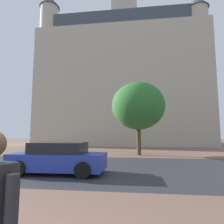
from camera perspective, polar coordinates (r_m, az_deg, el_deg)
ground_plane at (r=11.63m, az=-2.18°, el=-14.91°), size 120.00×120.00×0.00m
street_asphalt_strip at (r=10.52m, az=-3.24°, el=-15.78°), size 120.00×8.53×0.00m
landmark_building at (r=35.47m, az=3.26°, el=8.41°), size 26.07×15.96×38.77m
car_blue at (r=9.07m, az=-15.31°, el=-12.91°), size 4.03×1.97×1.34m
tree_curb_far at (r=16.67m, az=7.67°, el=1.76°), size 4.46×4.46×6.10m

